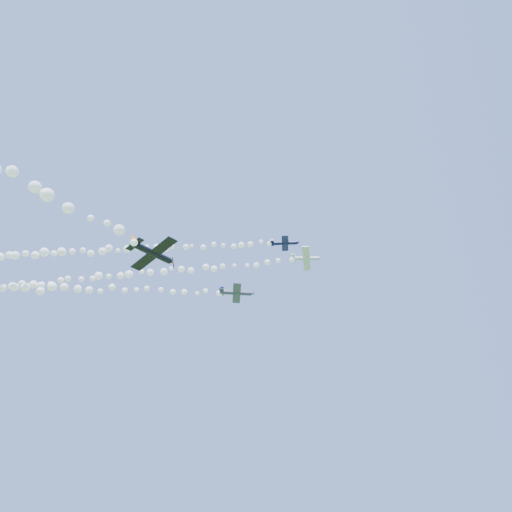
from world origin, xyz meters
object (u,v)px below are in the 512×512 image
at_px(plane_white, 306,258).
at_px(plane_black, 153,253).
at_px(plane_grey, 237,293).
at_px(plane_navy, 285,243).

xyz_separation_m(plane_white, plane_black, (-11.89, -35.34, -16.95)).
xyz_separation_m(plane_white, plane_grey, (-15.85, -1.48, -5.69)).
distance_m(plane_navy, plane_black, 33.66).
xyz_separation_m(plane_navy, plane_black, (-9.87, -27.59, -16.57)).
relative_size(plane_grey, plane_black, 1.01).
relative_size(plane_white, plane_black, 0.88).
height_order(plane_white, plane_navy, plane_white).
bearing_deg(plane_white, plane_black, -123.21).
bearing_deg(plane_black, plane_white, -4.22).
distance_m(plane_grey, plane_black, 35.90).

